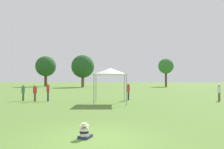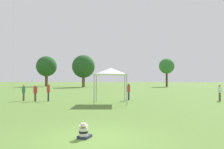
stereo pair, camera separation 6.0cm
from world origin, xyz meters
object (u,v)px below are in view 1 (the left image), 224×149
Objects in this scene: person_standing_1 at (23,91)px; distant_tree_2 at (46,66)px; distant_tree_0 at (83,67)px; seated_toddler at (85,132)px; person_standing_5 at (219,91)px; person_standing_7 at (48,90)px; distant_tree_1 at (166,66)px; canopy_tent at (110,72)px; person_standing_4 at (128,90)px; person_standing_3 at (35,91)px.

distant_tree_2 reaches higher than person_standing_1.
person_standing_1 is 0.18× the size of distant_tree_0.
seated_toddler is at bearing -128.10° from person_standing_1.
person_standing_1 is at bearing 139.25° from seated_toddler.
person_standing_5 is (10.33, 15.23, 0.73)m from seated_toddler.
person_standing_7 is 48.43m from distant_tree_1.
person_standing_7 is at bearing -111.42° from distant_tree_1.
distant_tree_2 is (-24.83, 43.88, 3.19)m from canopy_tent.
person_standing_4 is 1.07× the size of person_standing_5.
distant_tree_1 is (9.66, 42.90, 4.95)m from person_standing_4.
person_standing_5 is at bearing 18.80° from canopy_tent.
person_standing_1 is at bearing 170.58° from canopy_tent.
seated_toddler is 52.88m from distant_tree_0.
person_standing_7 reaches higher than person_standing_1.
person_standing_5 is (18.36, 2.57, -0.03)m from person_standing_3.
canopy_tent is 0.41× the size of distant_tree_1.
person_standing_7 is 0.53× the size of canopy_tent.
person_standing_7 is (2.68, -0.14, 0.13)m from person_standing_1.
person_standing_3 is 0.94× the size of person_standing_7.
person_standing_4 is 9.20m from person_standing_5.
distant_tree_0 is 1.07× the size of distant_tree_1.
person_standing_4 is at bearing 95.76° from person_standing_7.
distant_tree_1 is (23.46, 6.75, 0.31)m from distant_tree_0.
seated_toddler is 18.42m from person_standing_5.
person_standing_1 is 0.48× the size of canopy_tent.
person_standing_7 is (-6.80, 12.95, 0.86)m from seated_toddler.
person_standing_3 is (-8.02, 12.66, 0.76)m from seated_toddler.
distant_tree_1 is at bearing 16.06° from distant_tree_0.
person_standing_1 reaches higher than seated_toddler.
distant_tree_2 is at bearing 160.62° from distant_tree_0.
seated_toddler is at bearing -65.54° from distant_tree_2.
seated_toddler is 0.35× the size of person_standing_5.
person_standing_4 reaches higher than seated_toddler.
person_standing_3 is 0.18× the size of distant_tree_2.
distant_tree_1 is at bearing -8.41° from person_standing_1.
person_standing_3 is 49.16m from distant_tree_1.
person_standing_3 reaches higher than seated_toddler.
canopy_tent reaches higher than person_standing_3.
canopy_tent is at bearing 69.89° from person_standing_7.
distant_tree_2 is (-18.43, 42.51, 4.97)m from person_standing_7.
person_standing_5 is 53.93m from distant_tree_2.
person_standing_3 is at bearing 171.95° from canopy_tent.
person_standing_1 is 19.93m from person_standing_5.
canopy_tent is (6.41, -1.37, 1.77)m from person_standing_7.
seated_toddler is 0.07× the size of distant_tree_0.
person_standing_3 is 0.19× the size of distant_tree_0.
distant_tree_2 reaches higher than person_standing_4.
person_standing_1 is (-9.48, 13.09, 0.73)m from seated_toddler.
person_standing_1 is 2.69m from person_standing_7.
person_standing_7 is 46.60m from distant_tree_2.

